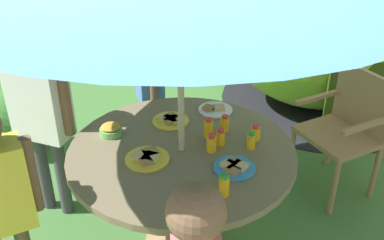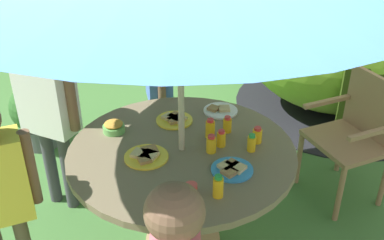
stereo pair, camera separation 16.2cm
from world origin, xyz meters
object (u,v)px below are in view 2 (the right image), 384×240
wooden_chair (357,130)px  plate_mid_left (146,156)px  cup_near (191,189)px  plate_center_back (174,119)px  juice_bottle_near_right (218,187)px  juice_bottle_spot_a (252,143)px  child_in_blue_shirt (158,72)px  juice_bottle_mid_right (227,125)px  juice_bottle_front_edge (221,139)px  potted_plant (37,112)px  dome_tent (347,36)px  juice_bottle_far_right (211,144)px  garden_table (182,166)px  plate_near_left (232,169)px  juice_bottle_far_left (257,135)px  child_in_white_shirt (46,95)px  snack_bowl (114,127)px  juice_bottle_back_edge (210,129)px  plate_center_front (220,110)px

wooden_chair → plate_mid_left: wooden_chair is taller
cup_near → plate_center_back: bearing=110.3°
juice_bottle_near_right → juice_bottle_spot_a: (0.12, 0.45, -0.01)m
child_in_blue_shirt → plate_mid_left: 1.08m
wooden_chair → juice_bottle_mid_right: (-0.87, -0.54, 0.25)m
plate_center_back → juice_bottle_front_edge: (0.34, -0.23, 0.04)m
potted_plant → juice_bottle_front_edge: size_ratio=5.63×
child_in_blue_shirt → dome_tent: bearing=107.2°
juice_bottle_mid_right → juice_bottle_far_right: bearing=-103.5°
garden_table → juice_bottle_spot_a: juice_bottle_spot_a is taller
juice_bottle_far_right → plate_mid_left: bearing=-159.0°
plate_near_left → juice_bottle_spot_a: bearing=69.2°
plate_near_left → juice_bottle_far_left: size_ratio=2.27×
child_in_blue_shirt → juice_bottle_far_left: (0.83, -0.76, -0.00)m
potted_plant → child_in_white_shirt: (0.54, -0.69, 0.56)m
dome_tent → snack_bowl: bearing=-140.7°
potted_plant → plate_near_left: plate_near_left is taller
child_in_blue_shirt → juice_bottle_mid_right: size_ratio=11.67×
garden_table → juice_bottle_back_edge: juice_bottle_back_edge is taller
dome_tent → juice_bottle_far_right: bearing=-127.0°
child_in_blue_shirt → cup_near: bearing=-1.1°
garden_table → plate_center_front: bearing=73.3°
juice_bottle_far_left → juice_bottle_front_edge: 0.22m
wooden_chair → juice_bottle_near_right: size_ratio=7.35×
juice_bottle_near_right → juice_bottle_mid_right: size_ratio=1.19×
wooden_chair → juice_bottle_far_right: size_ratio=8.33×
wooden_chair → juice_bottle_front_edge: 1.16m
child_in_blue_shirt → cup_near: 1.43m
garden_table → wooden_chair: 1.36m
potted_plant → cup_near: size_ratio=9.22×
potted_plant → child_in_blue_shirt: 1.19m
garden_table → snack_bowl: snack_bowl is taller
snack_bowl → potted_plant: bearing=142.6°
garden_table → juice_bottle_spot_a: size_ratio=12.21×
dome_tent → juice_bottle_spot_a: 2.28m
plate_center_back → juice_bottle_back_edge: size_ratio=1.89×
child_in_blue_shirt → plate_mid_left: bearing=-11.5°
child_in_white_shirt → juice_bottle_spot_a: 1.38m
dome_tent → plate_center_back: size_ratio=10.48×
potted_plant → juice_bottle_far_right: size_ratio=5.33×
juice_bottle_far_left → juice_bottle_near_right: bearing=-105.1°
plate_near_left → juice_bottle_near_right: juice_bottle_near_right is taller
garden_table → cup_near: size_ratio=20.78×
child_in_white_shirt → plate_center_back: 0.86m
child_in_white_shirt → snack_bowl: bearing=0.2°
child_in_white_shirt → plate_mid_left: size_ratio=5.50×
potted_plant → juice_bottle_near_right: 2.25m
snack_bowl → juice_bottle_front_edge: juice_bottle_front_edge is taller
potted_plant → plate_center_front: (1.65, -0.40, 0.42)m
plate_near_left → dome_tent: bearing=71.5°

